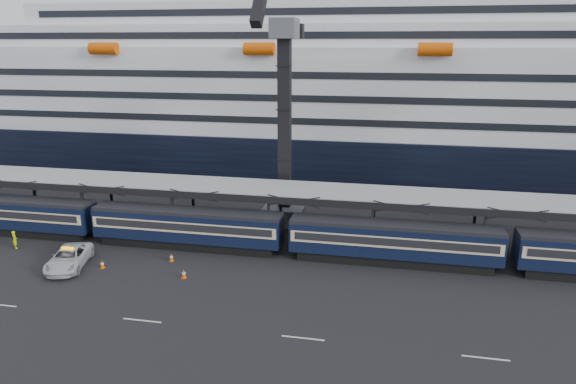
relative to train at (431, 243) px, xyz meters
The scene contains 10 objects.
ground 11.25m from the train, 65.06° to the right, with size 260.00×260.00×0.00m, color black.
train is the anchor object (origin of this frame).
canopy 6.85m from the train, 40.71° to the left, with size 130.00×6.25×5.53m.
cruise_ship 37.56m from the train, 84.34° to the left, with size 214.09×28.84×34.00m.
crane_dark_near 20.10m from the train, 150.76° to the left, with size 4.50×17.75×35.08m.
pickup_truck 32.84m from the train, 168.41° to the right, with size 2.89×6.28×1.74m, color silver.
worker 40.20m from the train, behind, with size 0.66×0.43×1.80m, color #DBFE0D.
traffic_cone_a 29.80m from the train, 167.87° to the right, with size 0.41×0.41×0.82m.
traffic_cone_b 23.91m from the train, behind, with size 0.40×0.40×0.81m.
traffic_cone_c 22.18m from the train, 162.28° to the right, with size 0.42×0.42×0.84m.
Camera 1 is at (-8.96, -34.75, 19.67)m, focal length 32.00 mm.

